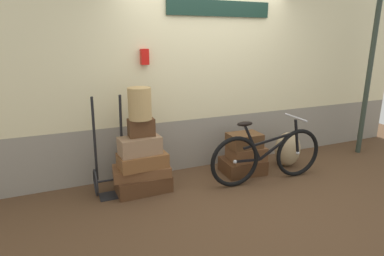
# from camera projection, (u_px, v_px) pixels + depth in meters

# --- Properties ---
(ground) EXTENTS (9.53, 5.20, 0.06)m
(ground) POSITION_uv_depth(u_px,v_px,m) (231.00, 186.00, 4.32)
(ground) COLOR #513823
(station_building) EXTENTS (7.53, 0.74, 2.75)m
(station_building) POSITION_uv_depth(u_px,v_px,m) (205.00, 75.00, 4.69)
(station_building) COLOR gray
(station_building) RESTS_ON ground
(suitcase_0) EXTENTS (0.69, 0.40, 0.21)m
(suitcase_0) POSITION_uv_depth(u_px,v_px,m) (143.00, 183.00, 4.10)
(suitcase_0) COLOR #4C2D19
(suitcase_0) RESTS_ON ground
(suitcase_1) EXTENTS (0.74, 0.44, 0.13)m
(suitcase_1) POSITION_uv_depth(u_px,v_px,m) (142.00, 171.00, 4.06)
(suitcase_1) COLOR brown
(suitcase_1) RESTS_ON suitcase_0
(suitcase_2) EXTENTS (0.60, 0.38, 0.17)m
(suitcase_2) POSITION_uv_depth(u_px,v_px,m) (143.00, 160.00, 4.00)
(suitcase_2) COLOR brown
(suitcase_2) RESTS_ON suitcase_1
(suitcase_3) EXTENTS (0.52, 0.31, 0.22)m
(suitcase_3) POSITION_uv_depth(u_px,v_px,m) (140.00, 146.00, 3.94)
(suitcase_3) COLOR #937051
(suitcase_3) RESTS_ON suitcase_2
(suitcase_4) EXTENTS (0.32, 0.18, 0.22)m
(suitcase_4) POSITION_uv_depth(u_px,v_px,m) (141.00, 127.00, 3.94)
(suitcase_4) COLOR #4C2D19
(suitcase_4) RESTS_ON suitcase_3
(suitcase_5) EXTENTS (0.62, 0.50, 0.21)m
(suitcase_5) POSITION_uv_depth(u_px,v_px,m) (243.00, 166.00, 4.68)
(suitcase_5) COLOR #4C2D19
(suitcase_5) RESTS_ON ground
(suitcase_6) EXTENTS (0.53, 0.44, 0.19)m
(suitcase_6) POSITION_uv_depth(u_px,v_px,m) (246.00, 153.00, 4.63)
(suitcase_6) COLOR brown
(suitcase_6) RESTS_ON suitcase_5
(suitcase_7) EXTENTS (0.47, 0.34, 0.20)m
(suitcase_7) POSITION_uv_depth(u_px,v_px,m) (244.00, 140.00, 4.54)
(suitcase_7) COLOR brown
(suitcase_7) RESTS_ON suitcase_6
(wicker_basket) EXTENTS (0.28, 0.28, 0.39)m
(wicker_basket) POSITION_uv_depth(u_px,v_px,m) (140.00, 104.00, 3.84)
(wicker_basket) COLOR tan
(wicker_basket) RESTS_ON suitcase_4
(luggage_trolley) EXTENTS (0.41, 0.39, 1.25)m
(luggage_trolley) POSITION_uv_depth(u_px,v_px,m) (111.00, 173.00, 4.01)
(luggage_trolley) COLOR black
(luggage_trolley) RESTS_ON ground
(burlap_sack) EXTENTS (0.40, 0.34, 0.53)m
(burlap_sack) POSITION_uv_depth(u_px,v_px,m) (287.00, 149.00, 4.88)
(burlap_sack) COLOR tan
(burlap_sack) RESTS_ON ground
(bicycle) EXTENTS (1.67, 0.46, 0.87)m
(bicycle) POSITION_uv_depth(u_px,v_px,m) (267.00, 156.00, 4.33)
(bicycle) COLOR black
(bicycle) RESTS_ON ground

